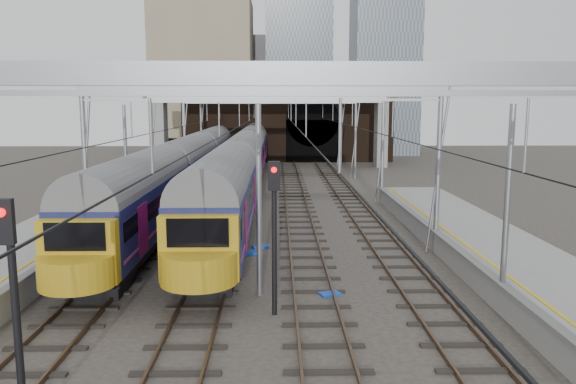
{
  "coord_description": "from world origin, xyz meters",
  "views": [
    {
      "loc": [
        0.66,
        -17.94,
        6.94
      ],
      "look_at": [
        1.23,
        11.48,
        2.4
      ],
      "focal_mm": 35.0,
      "sensor_mm": 36.0,
      "label": 1
    }
  ],
  "objects_px": {
    "train_main": "(248,155)",
    "signal_near_centre": "(274,220)",
    "signal_near_left": "(13,289)",
    "train_second": "(188,167)",
    "relay_cabinet": "(51,279)"
  },
  "relations": [
    {
      "from": "relay_cabinet",
      "to": "train_main",
      "type": "bearing_deg",
      "value": 61.5
    },
    {
      "from": "train_second",
      "to": "relay_cabinet",
      "type": "distance_m",
      "value": 21.57
    },
    {
      "from": "train_main",
      "to": "signal_near_left",
      "type": "height_order",
      "value": "signal_near_left"
    },
    {
      "from": "train_main",
      "to": "signal_near_centre",
      "type": "xyz_separation_m",
      "value": [
        2.56,
        -32.99,
        0.74
      ]
    },
    {
      "from": "train_second",
      "to": "relay_cabinet",
      "type": "height_order",
      "value": "train_second"
    },
    {
      "from": "train_main",
      "to": "signal_near_left",
      "type": "distance_m",
      "value": 39.83
    },
    {
      "from": "train_second",
      "to": "signal_near_centre",
      "type": "bearing_deg",
      "value": -74.59
    },
    {
      "from": "train_second",
      "to": "signal_near_centre",
      "type": "height_order",
      "value": "signal_near_centre"
    },
    {
      "from": "signal_near_left",
      "to": "signal_near_centre",
      "type": "distance_m",
      "value": 8.6
    },
    {
      "from": "signal_near_centre",
      "to": "relay_cabinet",
      "type": "bearing_deg",
      "value": 153.02
    },
    {
      "from": "train_second",
      "to": "train_main",
      "type": "bearing_deg",
      "value": 66.46
    },
    {
      "from": "train_main",
      "to": "relay_cabinet",
      "type": "distance_m",
      "value": 31.2
    },
    {
      "from": "train_main",
      "to": "train_second",
      "type": "height_order",
      "value": "train_main"
    },
    {
      "from": "signal_near_left",
      "to": "train_second",
      "type": "bearing_deg",
      "value": 88.18
    },
    {
      "from": "signal_near_left",
      "to": "signal_near_centre",
      "type": "bearing_deg",
      "value": 47.48
    }
  ]
}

